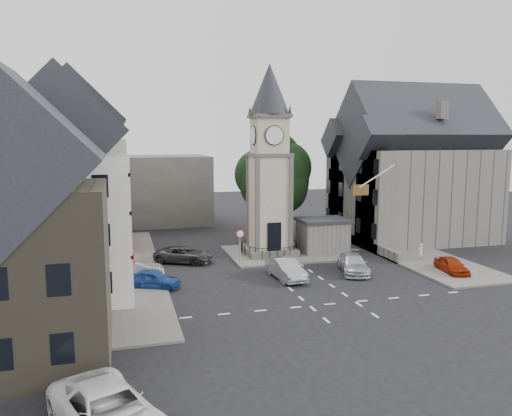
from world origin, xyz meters
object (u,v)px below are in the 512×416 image
object	(u,v)px
car_west_blue	(153,279)
stone_shelter	(323,236)
clock_tower	(269,161)
car_east_red	(452,265)
pedestrian	(420,252)

from	to	relation	value
car_west_blue	stone_shelter	bearing A→B (deg)	-40.54
clock_tower	stone_shelter	world-z (taller)	clock_tower
car_east_red	pedestrian	distance (m)	3.90
clock_tower	car_west_blue	distance (m)	14.72
stone_shelter	clock_tower	bearing A→B (deg)	174.16
car_west_blue	pedestrian	world-z (taller)	pedestrian
clock_tower	car_west_blue	xyz separation A→B (m)	(-10.39, -7.26, -7.49)
stone_shelter	car_east_red	distance (m)	11.17
clock_tower	stone_shelter	distance (m)	8.15
stone_shelter	pedestrian	bearing A→B (deg)	-37.22
car_west_blue	pedestrian	xyz separation A→B (m)	(21.77, 1.77, 0.12)
stone_shelter	car_west_blue	xyz separation A→B (m)	(-15.19, -6.77, -0.92)
clock_tower	car_west_blue	bearing A→B (deg)	-145.07
stone_shelter	car_east_red	world-z (taller)	stone_shelter
stone_shelter	pedestrian	world-z (taller)	stone_shelter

